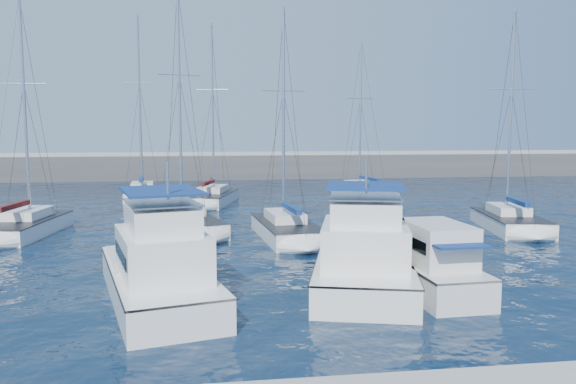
{
  "coord_description": "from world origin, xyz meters",
  "views": [
    {
      "loc": [
        -1.52,
        -22.24,
        6.35
      ],
      "look_at": [
        2.68,
        7.62,
        3.0
      ],
      "focal_mm": 35.0,
      "sensor_mm": 36.0,
      "label": 1
    }
  ],
  "objects": [
    {
      "name": "breakwater",
      "position": [
        0.0,
        52.0,
        1.05
      ],
      "size": [
        160.0,
        6.0,
        4.45
      ],
      "color": "#424244",
      "rests_on": "ground"
    },
    {
      "name": "sailboat_back_a",
      "position": [
        -7.66,
        30.26,
        0.56
      ],
      "size": [
        3.67,
        7.6,
        17.08
      ],
      "rotation": [
        0.0,
        0.0,
        0.08
      ],
      "color": "silver",
      "rests_on": "ground"
    },
    {
      "name": "sailboat_mid_e",
      "position": [
        17.47,
        10.85,
        0.53
      ],
      "size": [
        4.36,
        7.78,
        14.28
      ],
      "rotation": [
        0.0,
        0.0,
        -0.19
      ],
      "color": "silver",
      "rests_on": "ground"
    },
    {
      "name": "motor_yacht_stbd_outer",
      "position": [
        7.06,
        -1.5,
        0.94
      ],
      "size": [
        2.73,
        7.03,
        3.2
      ],
      "rotation": [
        0.0,
        0.0,
        0.04
      ],
      "color": "silver",
      "rests_on": "ground"
    },
    {
      "name": "motor_yacht_port_inner",
      "position": [
        -3.4,
        -1.65,
        1.13
      ],
      "size": [
        5.56,
        9.99,
        4.69
      ],
      "rotation": [
        0.0,
        0.0,
        0.25
      ],
      "color": "silver",
      "rests_on": "ground"
    },
    {
      "name": "sailboat_mid_a",
      "position": [
        -12.66,
        13.28,
        0.52
      ],
      "size": [
        4.03,
        8.12,
        14.59
      ],
      "rotation": [
        0.0,
        0.0,
        -0.13
      ],
      "color": "silver",
      "rests_on": "ground"
    },
    {
      "name": "motor_yacht_stbd_inner",
      "position": [
        4.51,
        -1.05,
        1.13
      ],
      "size": [
        5.9,
        9.36,
        4.69
      ],
      "rotation": [
        0.0,
        0.0,
        -0.26
      ],
      "color": "silver",
      "rests_on": "ground"
    },
    {
      "name": "sailboat_mid_b",
      "position": [
        -3.09,
        13.62,
        0.52
      ],
      "size": [
        5.44,
        9.66,
        15.73
      ],
      "rotation": [
        0.0,
        0.0,
        0.28
      ],
      "color": "silver",
      "rests_on": "ground"
    },
    {
      "name": "sailboat_back_b",
      "position": [
        -1.34,
        26.16,
        0.53
      ],
      "size": [
        5.0,
        8.33,
        15.68
      ],
      "rotation": [
        0.0,
        0.0,
        -0.25
      ],
      "color": "silver",
      "rests_on": "ground"
    },
    {
      "name": "ground",
      "position": [
        0.0,
        0.0,
        0.0
      ],
      "size": [
        220.0,
        220.0,
        0.0
      ],
      "primitive_type": "plane",
      "color": "black",
      "rests_on": "ground"
    },
    {
      "name": "sailboat_mid_c",
      "position": [
        2.92,
        10.02,
        0.52
      ],
      "size": [
        3.65,
        8.02,
        13.76
      ],
      "rotation": [
        0.0,
        0.0,
        0.09
      ],
      "color": "silver",
      "rests_on": "ground"
    },
    {
      "name": "sailboat_back_c",
      "position": [
        12.62,
        28.2,
        0.52
      ],
      "size": [
        4.14,
        9.3,
        14.78
      ],
      "rotation": [
        0.0,
        0.0,
        0.12
      ],
      "color": "silver",
      "rests_on": "ground"
    }
  ]
}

